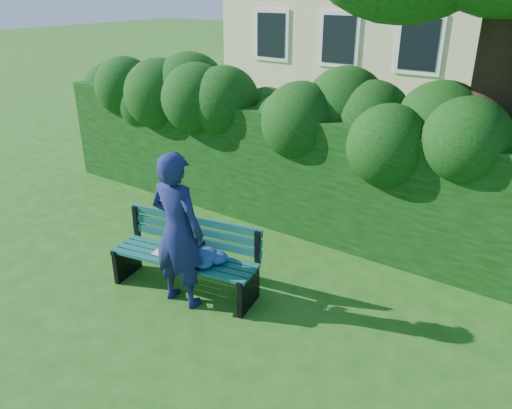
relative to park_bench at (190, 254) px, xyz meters
The scene contains 4 objects.
ground 0.67m from the park_bench, 32.95° to the left, with size 80.00×80.00×0.00m, color #215A16.
hedge 2.51m from the park_bench, 81.21° to the left, with size 10.00×1.00×1.80m.
park_bench is the anchor object (origin of this frame).
man_reading 0.50m from the park_bench, 76.28° to the right, with size 0.68×0.45×1.87m, color #171D52.
Camera 1 is at (3.31, -4.09, 3.48)m, focal length 35.00 mm.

